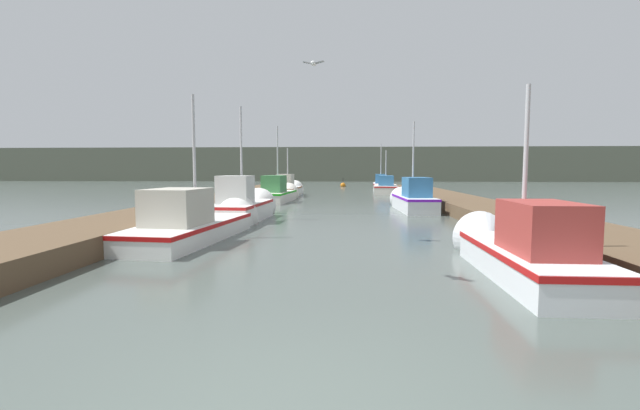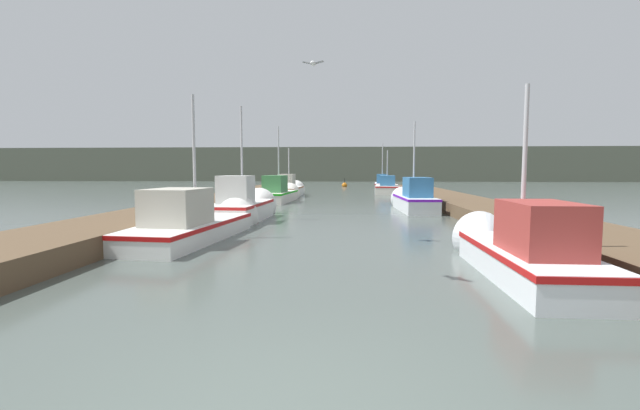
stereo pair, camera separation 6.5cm
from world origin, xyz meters
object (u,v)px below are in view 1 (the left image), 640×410
(fishing_boat_1, at_px, (200,222))
(fishing_boat_4, at_px, (279,193))
(fishing_boat_6, at_px, (386,187))
(fishing_boat_7, at_px, (381,185))
(fishing_boat_2, at_px, (244,206))
(channel_buoy, at_px, (343,185))
(mooring_piling_0, at_px, (529,227))
(mooring_piling_1, at_px, (287,184))
(fishing_boat_5, at_px, (289,189))
(seagull_1, at_px, (313,63))
(fishing_boat_0, at_px, (519,249))
(fishing_boat_3, at_px, (412,199))

(fishing_boat_1, distance_m, fishing_boat_4, 13.66)
(fishing_boat_6, height_order, fishing_boat_7, fishing_boat_7)
(fishing_boat_2, relative_size, channel_buoy, 4.56)
(fishing_boat_2, height_order, fishing_boat_4, fishing_boat_4)
(channel_buoy, bearing_deg, mooring_piling_0, -82.87)
(fishing_boat_4, relative_size, mooring_piling_1, 5.38)
(fishing_boat_6, height_order, channel_buoy, fishing_boat_6)
(fishing_boat_5, height_order, fishing_boat_7, fishing_boat_7)
(fishing_boat_1, distance_m, fishing_boat_7, 28.86)
(fishing_boat_5, xyz_separation_m, seagull_1, (3.24, -19.36, 4.16))
(fishing_boat_5, relative_size, channel_buoy, 5.67)
(fishing_boat_4, bearing_deg, fishing_boat_0, -63.47)
(fishing_boat_5, relative_size, mooring_piling_1, 5.65)
(fishing_boat_7, relative_size, mooring_piling_0, 5.56)
(fishing_boat_0, xyz_separation_m, fishing_boat_3, (-0.07, 12.32, 0.07))
(fishing_boat_4, bearing_deg, mooring_piling_1, 99.74)
(fishing_boat_4, relative_size, fishing_boat_6, 0.92)
(fishing_boat_2, xyz_separation_m, fishing_boat_7, (7.15, 23.64, 0.00))
(fishing_boat_2, relative_size, seagull_1, 8.84)
(mooring_piling_1, bearing_deg, fishing_boat_3, -65.70)
(fishing_boat_0, distance_m, channel_buoy, 39.11)
(fishing_boat_1, distance_m, seagull_1, 5.36)
(mooring_piling_1, height_order, channel_buoy, mooring_piling_1)
(fishing_boat_5, bearing_deg, channel_buoy, 78.57)
(channel_buoy, height_order, seagull_1, seagull_1)
(fishing_boat_0, xyz_separation_m, fishing_boat_1, (-7.31, 3.79, -0.03))
(fishing_boat_3, height_order, fishing_boat_6, fishing_boat_3)
(mooring_piling_0, bearing_deg, fishing_boat_6, 92.45)
(channel_buoy, bearing_deg, fishing_boat_5, -103.16)
(fishing_boat_4, distance_m, fishing_boat_6, 12.03)
(mooring_piling_1, xyz_separation_m, channel_buoy, (5.09, 7.86, -0.38))
(fishing_boat_1, height_order, mooring_piling_1, fishing_boat_1)
(fishing_boat_0, relative_size, channel_buoy, 4.55)
(fishing_boat_4, height_order, mooring_piling_1, fishing_boat_4)
(fishing_boat_7, distance_m, channel_buoy, 8.07)
(fishing_boat_1, height_order, channel_buoy, fishing_boat_1)
(channel_buoy, xyz_separation_m, seagull_1, (-0.59, -35.76, 4.46))
(fishing_boat_6, xyz_separation_m, channel_buoy, (-3.53, 11.92, -0.29))
(fishing_boat_5, relative_size, fishing_boat_7, 1.00)
(fishing_boat_2, height_order, mooring_piling_1, fishing_boat_2)
(fishing_boat_7, bearing_deg, fishing_boat_0, -86.05)
(fishing_boat_2, relative_size, fishing_boat_6, 0.77)
(fishing_boat_7, bearing_deg, mooring_piling_0, -83.84)
(fishing_boat_3, distance_m, mooring_piling_0, 10.10)
(fishing_boat_0, bearing_deg, fishing_boat_6, 90.64)
(fishing_boat_2, height_order, fishing_boat_5, fishing_boat_2)
(channel_buoy, bearing_deg, fishing_boat_3, -82.76)
(fishing_boat_0, relative_size, mooring_piling_0, 4.45)
(fishing_boat_7, xyz_separation_m, channel_buoy, (-3.51, 7.26, -0.34))
(fishing_boat_0, relative_size, fishing_boat_2, 1.00)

